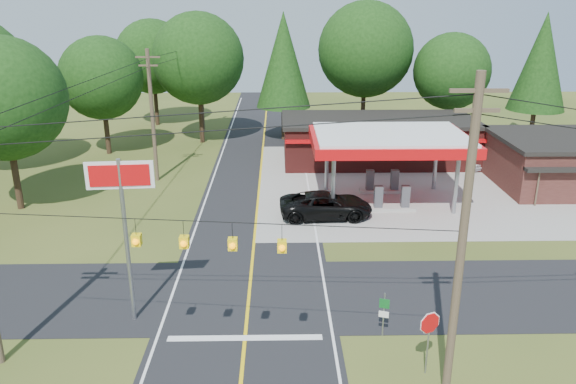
{
  "coord_description": "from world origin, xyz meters",
  "views": [
    {
      "loc": [
        1.44,
        -23.81,
        13.59
      ],
      "look_at": [
        2.0,
        7.0,
        2.8
      ],
      "focal_mm": 35.0,
      "sensor_mm": 36.0,
      "label": 1
    }
  ],
  "objects_px": {
    "gas_canopy": "(390,142)",
    "big_stop_sign": "(122,202)",
    "octagonal_stop_sign": "(430,328)",
    "suv_car": "(326,205)",
    "sedan_car": "(464,160)"
  },
  "relations": [
    {
      "from": "sedan_car",
      "to": "suv_car",
      "type": "bearing_deg",
      "value": -156.98
    },
    {
      "from": "sedan_car",
      "to": "gas_canopy",
      "type": "bearing_deg",
      "value": -153.33
    },
    {
      "from": "gas_canopy",
      "to": "suv_car",
      "type": "height_order",
      "value": "gas_canopy"
    },
    {
      "from": "sedan_car",
      "to": "big_stop_sign",
      "type": "distance_m",
      "value": 32.22
    },
    {
      "from": "octagonal_stop_sign",
      "to": "big_stop_sign",
      "type": "bearing_deg",
      "value": 161.55
    },
    {
      "from": "gas_canopy",
      "to": "octagonal_stop_sign",
      "type": "distance_m",
      "value": 19.25
    },
    {
      "from": "octagonal_stop_sign",
      "to": "suv_car",
      "type": "bearing_deg",
      "value": 98.87
    },
    {
      "from": "big_stop_sign",
      "to": "octagonal_stop_sign",
      "type": "distance_m",
      "value": 13.14
    },
    {
      "from": "suv_car",
      "to": "sedan_car",
      "type": "relative_size",
      "value": 1.63
    },
    {
      "from": "suv_car",
      "to": "gas_canopy",
      "type": "bearing_deg",
      "value": -59.03
    },
    {
      "from": "suv_car",
      "to": "big_stop_sign",
      "type": "height_order",
      "value": "big_stop_sign"
    },
    {
      "from": "gas_canopy",
      "to": "big_stop_sign",
      "type": "bearing_deg",
      "value": -133.01
    },
    {
      "from": "gas_canopy",
      "to": "big_stop_sign",
      "type": "distance_m",
      "value": 20.57
    },
    {
      "from": "gas_canopy",
      "to": "sedan_car",
      "type": "distance_m",
      "value": 11.89
    },
    {
      "from": "gas_canopy",
      "to": "octagonal_stop_sign",
      "type": "xyz_separation_m",
      "value": [
        -2.0,
        -19.01,
        -2.27
      ]
    }
  ]
}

